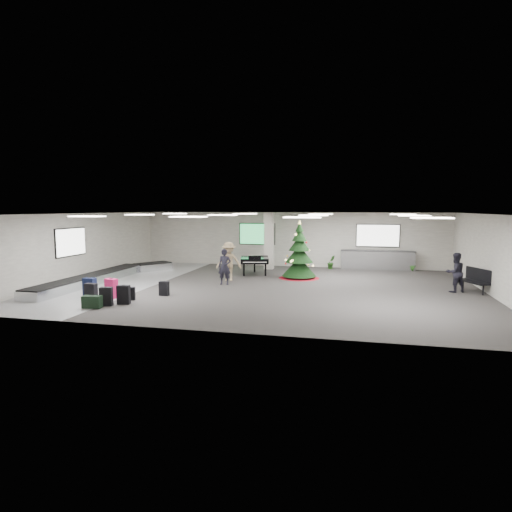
% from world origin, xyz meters
% --- Properties ---
extents(ground, '(18.00, 18.00, 0.00)m').
position_xyz_m(ground, '(0.00, 0.00, 0.00)').
color(ground, '#312E2C').
rests_on(ground, ground).
extents(room_envelope, '(18.02, 14.02, 3.21)m').
position_xyz_m(room_envelope, '(-0.38, 0.67, 2.33)').
color(room_envelope, '#9E9990').
rests_on(room_envelope, ground).
extents(baggage_carousel, '(2.28, 9.71, 0.43)m').
position_xyz_m(baggage_carousel, '(-7.84, -0.08, 0.21)').
color(baggage_carousel, silver).
rests_on(baggage_carousel, ground).
extents(service_counter, '(4.05, 0.65, 1.08)m').
position_xyz_m(service_counter, '(5.00, 6.65, 0.55)').
color(service_counter, silver).
rests_on(service_counter, ground).
extents(suitcase_0, '(0.47, 0.33, 0.68)m').
position_xyz_m(suitcase_0, '(-4.83, -4.80, 0.33)').
color(suitcase_0, black).
rests_on(suitcase_0, ground).
extents(suitcase_1, '(0.47, 0.30, 0.70)m').
position_xyz_m(suitcase_1, '(-4.36, -4.43, 0.34)').
color(suitcase_1, black).
rests_on(suitcase_1, ground).
extents(pink_suitcase, '(0.54, 0.40, 0.77)m').
position_xyz_m(pink_suitcase, '(-5.36, -3.59, 0.37)').
color(pink_suitcase, '#DD1C5F').
rests_on(pink_suitcase, ground).
extents(suitcase_3, '(0.38, 0.22, 0.58)m').
position_xyz_m(suitcase_3, '(-3.60, -2.70, 0.28)').
color(suitcase_3, black).
rests_on(suitcase_3, ground).
extents(navy_suitcase, '(0.49, 0.30, 0.75)m').
position_xyz_m(navy_suitcase, '(-6.35, -3.52, 0.37)').
color(navy_suitcase, black).
rests_on(navy_suitcase, ground).
extents(suitcase_5, '(0.45, 0.27, 0.68)m').
position_xyz_m(suitcase_5, '(-5.82, -4.23, 0.33)').
color(suitcase_5, black).
rests_on(suitcase_5, ground).
extents(green_duffel, '(0.68, 0.40, 0.45)m').
position_xyz_m(green_duffel, '(-5.12, -5.22, 0.21)').
color(green_duffel, black).
rests_on(green_duffel, ground).
extents(suitcase_7, '(0.38, 0.26, 0.51)m').
position_xyz_m(suitcase_7, '(-4.47, -3.77, 0.25)').
color(suitcase_7, black).
rests_on(suitcase_7, ground).
extents(christmas_tree, '(2.01, 2.01, 2.86)m').
position_xyz_m(christmas_tree, '(1.08, 2.73, 0.98)').
color(christmas_tree, maroon).
rests_on(christmas_tree, ground).
extents(grand_piano, '(1.76, 2.08, 1.04)m').
position_xyz_m(grand_piano, '(-1.35, 3.48, 0.74)').
color(grand_piano, black).
rests_on(grand_piano, ground).
extents(bench, '(1.10, 1.64, 0.99)m').
position_xyz_m(bench, '(8.61, 0.77, 0.56)').
color(bench, black).
rests_on(bench, ground).
extents(traveler_a, '(0.62, 0.43, 1.61)m').
position_xyz_m(traveler_a, '(-1.99, 0.21, 0.81)').
color(traveler_a, black).
rests_on(traveler_a, ground).
extents(traveler_b, '(1.30, 0.91, 1.84)m').
position_xyz_m(traveler_b, '(-2.09, 1.23, 0.92)').
color(traveler_b, '#967E5C').
rests_on(traveler_b, ground).
extents(traveler_bench, '(0.97, 0.88, 1.64)m').
position_xyz_m(traveler_bench, '(7.76, 0.59, 0.82)').
color(traveler_bench, black).
rests_on(traveler_bench, ground).
extents(potted_plant_left, '(0.55, 0.52, 0.79)m').
position_xyz_m(potted_plant_left, '(2.46, 6.29, 0.40)').
color(potted_plant_left, '#1A3E14').
rests_on(potted_plant_left, ground).
extents(potted_plant_right, '(0.56, 0.56, 0.77)m').
position_xyz_m(potted_plant_right, '(6.85, 6.50, 0.39)').
color(potted_plant_right, '#1A3E14').
rests_on(potted_plant_right, ground).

